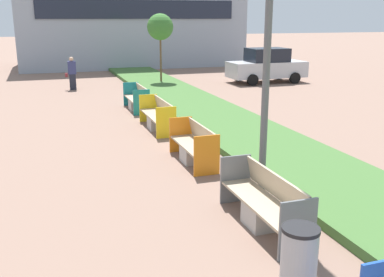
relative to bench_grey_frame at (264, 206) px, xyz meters
The scene contains 11 objects.
planter_grass_strip 4.93m from the bench_grey_frame, 62.69° to the left, with size 2.80×120.00×0.18m.
building_backdrop 28.19m from the bench_grey_frame, 83.73° to the left, with size 15.69×7.85×7.20m.
bench_grey_frame is the anchor object (origin of this frame).
bench_orange_frame 3.72m from the bench_grey_frame, 90.05° to the left, with size 0.65×2.04×0.94m.
bench_yellow_frame 7.34m from the bench_grey_frame, 89.99° to the left, with size 0.65×2.37×0.94m.
bench_teal_frame 10.58m from the bench_grey_frame, 90.02° to the left, with size 0.65×2.05×0.94m.
litter_bin 2.09m from the bench_grey_frame, 105.66° to the right, with size 0.48×0.48×1.00m.
street_lamp_post 3.65m from the bench_grey_frame, 64.57° to the left, with size 0.24×0.44×6.72m.
sapling_tree_far 17.21m from the bench_grey_frame, 81.22° to the left, with size 1.35×1.35×3.67m.
pedestrian_walking 16.64m from the bench_grey_frame, 96.90° to the left, with size 0.53×0.24×1.61m.
parked_car_distant 17.82m from the bench_grey_frame, 62.27° to the left, with size 4.21×2.00×1.86m.
Camera 1 is at (-2.49, 1.28, 3.50)m, focal length 42.00 mm.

